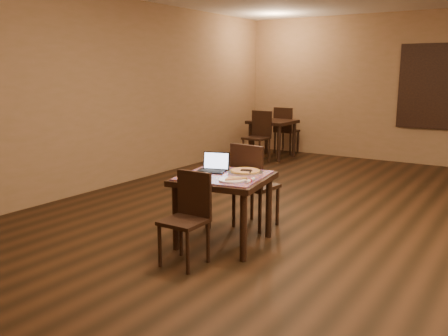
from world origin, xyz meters
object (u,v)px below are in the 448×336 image
Objects in this scene: tiled_table at (224,184)px; other_table_b at (273,127)px; chair_main_near at (189,212)px; chair_main_far at (252,181)px; laptop at (214,166)px; other_table_b_chair_far at (285,128)px; other_table_b_chair_near at (259,134)px; pizza_pan at (245,172)px.

other_table_b reaches higher than tiled_table.
tiled_table is at bearing 89.08° from chair_main_near.
chair_main_far is 4.75m from other_table_b.
tiled_table is 3.00× the size of laptop.
other_table_b_chair_far is (-1.99, 5.54, -0.07)m from tiled_table.
laptop is 0.33× the size of other_table_b_chair_near.
tiled_table is at bearing -63.84° from other_table_b_chair_near.
laptop is at bearing 144.91° from tiled_table.
other_table_b_chair_near is (-1.78, 4.22, -0.23)m from laptop.
other_table_b_chair_far is at bearing 111.69° from pizza_pan.
tiled_table is 0.29m from pizza_pan.
chair_main_near is 1.01× the size of other_table_b.
other_table_b is at bearing 91.71° from other_table_b_chair_near.
other_table_b is at bearing 114.18° from pizza_pan.
other_table_b_chair_near is (-1.98, 3.71, 0.02)m from chair_main_far.
laptop is at bearing -68.22° from other_table_b.
chair_main_far is 5.31m from other_table_b_chair_far.
other_table_b is 0.85× the size of other_table_b_chair_far.
pizza_pan is 4.60m from other_table_b_chair_near.
other_table_b_chair_near is 1.22m from other_table_b_chair_far.
chair_main_near is (-0.00, -0.62, -0.15)m from tiled_table.
chair_main_near reaches higher than other_table_b.
pizza_pan is 5.14m from other_table_b.
other_table_b_chair_far is at bearing -62.82° from chair_main_far.
other_table_b_chair_near reaches higher than laptop.
pizza_pan is at bearing 54.40° from tiled_table.
chair_main_near is 0.85× the size of other_table_b_chair_far.
other_table_b is at bearing 91.71° from other_table_b_chair_far.
other_table_b_chair_near is at bearing -56.67° from chair_main_far.
other_table_b is at bearing -60.10° from chair_main_far.
chair_main_far is 4.20m from other_table_b_chair_near.
other_table_b_chair_far reaches higher than chair_main_near.
other_table_b_chair_near reaches higher than chair_main_far.
chair_main_near is at bearing -68.84° from other_table_b.
other_table_b is (-1.99, 5.55, 0.17)m from chair_main_near.
chair_main_far is (-0.01, 1.23, 0.07)m from chair_main_near.
tiled_table is at bearing 111.23° from other_table_b_chair_far.
other_table_b_chair_far reaches higher than other_table_b.
chair_main_far is at bearing 50.87° from laptop.
other_table_b_chair_far is (-1.99, 6.16, 0.09)m from chair_main_near.
tiled_table is 5.32m from other_table_b.
pizza_pan is (0.12, 0.24, 0.11)m from tiled_table.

